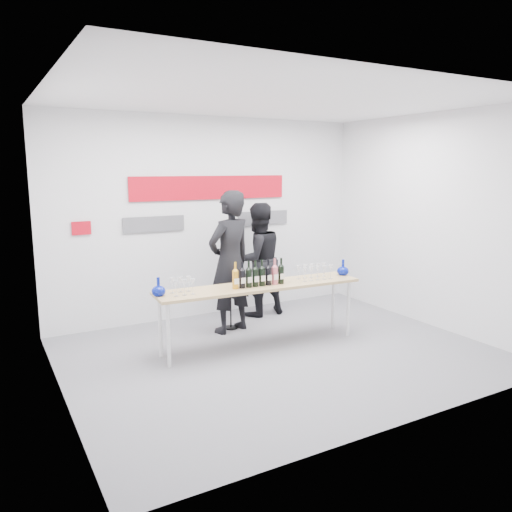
{
  "coord_description": "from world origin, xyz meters",
  "views": [
    {
      "loc": [
        -3.1,
        -4.93,
        2.25
      ],
      "look_at": [
        -0.08,
        0.45,
        1.15
      ],
      "focal_mm": 35.0,
      "sensor_mm": 36.0,
      "label": 1
    }
  ],
  "objects_px": {
    "mic_stand": "(231,294)",
    "tasting_table": "(260,290)",
    "presenter_left": "(230,262)",
    "presenter_right": "(258,260)"
  },
  "relations": [
    {
      "from": "presenter_right",
      "to": "mic_stand",
      "type": "distance_m",
      "value": 0.87
    },
    {
      "from": "presenter_left",
      "to": "presenter_right",
      "type": "distance_m",
      "value": 0.89
    },
    {
      "from": "presenter_left",
      "to": "mic_stand",
      "type": "distance_m",
      "value": 0.49
    },
    {
      "from": "tasting_table",
      "to": "presenter_right",
      "type": "relative_size",
      "value": 1.55
    },
    {
      "from": "tasting_table",
      "to": "mic_stand",
      "type": "xyz_separation_m",
      "value": [
        -0.02,
        0.8,
        -0.24
      ]
    },
    {
      "from": "mic_stand",
      "to": "tasting_table",
      "type": "bearing_deg",
      "value": -88.95
    },
    {
      "from": "presenter_left",
      "to": "presenter_right",
      "type": "xyz_separation_m",
      "value": [
        0.72,
        0.51,
        -0.11
      ]
    },
    {
      "from": "tasting_table",
      "to": "presenter_left",
      "type": "bearing_deg",
      "value": 98.74
    },
    {
      "from": "presenter_right",
      "to": "mic_stand",
      "type": "height_order",
      "value": "presenter_right"
    },
    {
      "from": "presenter_left",
      "to": "mic_stand",
      "type": "height_order",
      "value": "presenter_left"
    }
  ]
}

